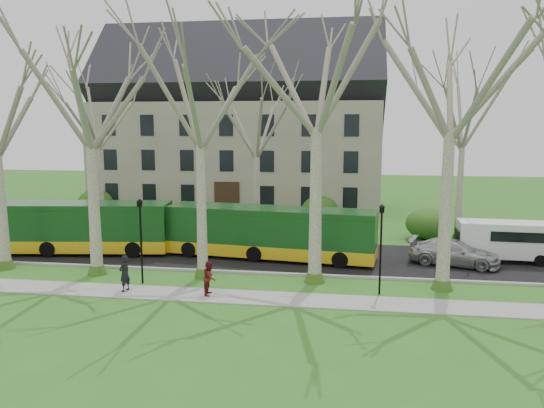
% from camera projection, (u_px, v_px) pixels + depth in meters
% --- Properties ---
extents(ground, '(120.00, 120.00, 0.00)m').
position_uv_depth(ground, '(260.00, 283.00, 27.43)').
color(ground, '#356F1F').
rests_on(ground, ground).
extents(sidewalk, '(70.00, 2.00, 0.06)m').
position_uv_depth(sidewalk, '(251.00, 298.00, 24.99)').
color(sidewalk, gray).
rests_on(sidewalk, ground).
extents(road, '(80.00, 8.00, 0.06)m').
position_uv_depth(road, '(275.00, 256.00, 32.81)').
color(road, black).
rests_on(road, ground).
extents(curb, '(80.00, 0.25, 0.14)m').
position_uv_depth(curb, '(265.00, 273.00, 28.89)').
color(curb, '#A5A39E').
rests_on(curb, ground).
extents(building, '(26.50, 12.20, 16.00)m').
position_uv_depth(building, '(241.00, 124.00, 50.55)').
color(building, gray).
rests_on(building, ground).
extents(tree_row_verge, '(49.00, 7.00, 14.00)m').
position_uv_depth(tree_row_verge, '(261.00, 147.00, 26.67)').
color(tree_row_verge, gray).
rests_on(tree_row_verge, ground).
extents(tree_row_far, '(33.00, 7.00, 12.00)m').
position_uv_depth(tree_row_far, '(268.00, 154.00, 37.48)').
color(tree_row_far, gray).
rests_on(tree_row_far, ground).
extents(lamp_row, '(36.22, 0.22, 4.30)m').
position_uv_depth(lamp_row, '(257.00, 238.00, 26.07)').
color(lamp_row, black).
rests_on(lamp_row, ground).
extents(hedges, '(30.60, 8.60, 2.00)m').
position_uv_depth(hedges, '(232.00, 215.00, 41.65)').
color(hedges, '#1E5016').
rests_on(hedges, ground).
extents(bus_lead, '(13.36, 4.48, 3.28)m').
position_uv_depth(bus_lead, '(66.00, 227.00, 33.43)').
color(bus_lead, '#134418').
rests_on(bus_lead, road).
extents(bus_follow, '(12.92, 4.17, 3.17)m').
position_uv_depth(bus_follow, '(270.00, 232.00, 32.09)').
color(bus_follow, '#134418').
rests_on(bus_follow, road).
extents(sedan, '(5.42, 3.40, 1.47)m').
position_uv_depth(sedan, '(454.00, 252.00, 30.56)').
color(sedan, '#A5A5A9').
rests_on(sedan, road).
extents(van_a, '(5.46, 2.18, 2.35)m').
position_uv_depth(van_a, '(505.00, 242.00, 31.37)').
color(van_a, white).
rests_on(van_a, road).
extents(pedestrian_a, '(0.60, 0.75, 1.79)m').
position_uv_depth(pedestrian_a, '(125.00, 273.00, 25.79)').
color(pedestrian_a, black).
rests_on(pedestrian_a, sidewalk).
extents(pedestrian_b, '(0.63, 0.80, 1.64)m').
position_uv_depth(pedestrian_b, '(210.00, 278.00, 25.27)').
color(pedestrian_b, '#5D1815').
rests_on(pedestrian_b, sidewalk).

